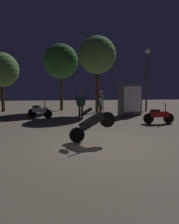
{
  "coord_description": "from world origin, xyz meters",
  "views": [
    {
      "loc": [
        -1.16,
        -7.71,
        2.18
      ],
      "look_at": [
        -0.32,
        1.25,
        1.0
      ],
      "focal_mm": 36.07,
      "sensor_mm": 36.0,
      "label": 1
    }
  ],
  "objects_px": {
    "person_rider_beside": "(81,103)",
    "person_bystander_far": "(101,103)",
    "motorcycle_red_parked_left": "(159,115)",
    "motorcycle_white_parked_right": "(40,111)",
    "streetlamp_near": "(147,72)",
    "motorcycle_black_foreground": "(92,123)",
    "kiosk_billboard": "(130,100)"
  },
  "relations": [
    {
      "from": "motorcycle_red_parked_left",
      "to": "streetlamp_near",
      "type": "distance_m",
      "value": 5.78
    },
    {
      "from": "motorcycle_red_parked_left",
      "to": "person_bystander_far",
      "type": "bearing_deg",
      "value": 158.48
    },
    {
      "from": "person_bystander_far",
      "to": "motorcycle_red_parked_left",
      "type": "bearing_deg",
      "value": 0.89
    },
    {
      "from": "person_rider_beside",
      "to": "person_bystander_far",
      "type": "relative_size",
      "value": 0.93
    },
    {
      "from": "motorcycle_white_parked_right",
      "to": "person_rider_beside",
      "type": "xyz_separation_m",
      "value": [
        2.5,
        -0.72,
        0.51
      ]
    },
    {
      "from": "person_rider_beside",
      "to": "motorcycle_black_foreground",
      "type": "bearing_deg",
      "value": -165.35
    },
    {
      "from": "motorcycle_white_parked_right",
      "to": "person_rider_beside",
      "type": "relative_size",
      "value": 0.98
    },
    {
      "from": "motorcycle_black_foreground",
      "to": "motorcycle_red_parked_left",
      "type": "height_order",
      "value": "motorcycle_black_foreground"
    },
    {
      "from": "person_bystander_far",
      "to": "kiosk_billboard",
      "type": "bearing_deg",
      "value": 64.01
    },
    {
      "from": "person_rider_beside",
      "to": "kiosk_billboard",
      "type": "bearing_deg",
      "value": -54.76
    },
    {
      "from": "motorcycle_white_parked_right",
      "to": "person_bystander_far",
      "type": "distance_m",
      "value": 3.88
    },
    {
      "from": "motorcycle_black_foreground",
      "to": "person_rider_beside",
      "type": "relative_size",
      "value": 1.04
    },
    {
      "from": "person_bystander_far",
      "to": "streetlamp_near",
      "type": "bearing_deg",
      "value": 67.24
    },
    {
      "from": "person_rider_beside",
      "to": "kiosk_billboard",
      "type": "relative_size",
      "value": 0.76
    },
    {
      "from": "streetlamp_near",
      "to": "kiosk_billboard",
      "type": "distance_m",
      "value": 3.25
    },
    {
      "from": "motorcycle_black_foreground",
      "to": "kiosk_billboard",
      "type": "height_order",
      "value": "kiosk_billboard"
    },
    {
      "from": "motorcycle_black_foreground",
      "to": "person_rider_beside",
      "type": "xyz_separation_m",
      "value": [
        -0.11,
        5.33,
        0.2
      ]
    },
    {
      "from": "motorcycle_red_parked_left",
      "to": "motorcycle_white_parked_right",
      "type": "relative_size",
      "value": 1.06
    },
    {
      "from": "motorcycle_white_parked_right",
      "to": "person_bystander_far",
      "type": "height_order",
      "value": "person_bystander_far"
    },
    {
      "from": "kiosk_billboard",
      "to": "motorcycle_red_parked_left",
      "type": "bearing_deg",
      "value": 82.69
    },
    {
      "from": "person_rider_beside",
      "to": "person_bystander_far",
      "type": "distance_m",
      "value": 1.25
    },
    {
      "from": "person_bystander_far",
      "to": "streetlamp_near",
      "type": "xyz_separation_m",
      "value": [
        4.04,
        3.83,
        1.96
      ]
    },
    {
      "from": "motorcycle_red_parked_left",
      "to": "motorcycle_white_parked_right",
      "type": "bearing_deg",
      "value": 160.28
    },
    {
      "from": "motorcycle_red_parked_left",
      "to": "person_bystander_far",
      "type": "xyz_separation_m",
      "value": [
        -2.95,
        1.25,
        0.59
      ]
    },
    {
      "from": "motorcycle_black_foreground",
      "to": "motorcycle_red_parked_left",
      "type": "distance_m",
      "value": 5.29
    },
    {
      "from": "motorcycle_red_parked_left",
      "to": "streetlamp_near",
      "type": "bearing_deg",
      "value": 79.26
    },
    {
      "from": "streetlamp_near",
      "to": "kiosk_billboard",
      "type": "bearing_deg",
      "value": -132.91
    },
    {
      "from": "motorcycle_red_parked_left",
      "to": "motorcycle_white_parked_right",
      "type": "height_order",
      "value": "same"
    },
    {
      "from": "streetlamp_near",
      "to": "motorcycle_black_foreground",
      "type": "bearing_deg",
      "value": -120.4
    },
    {
      "from": "motorcycle_white_parked_right",
      "to": "streetlamp_near",
      "type": "bearing_deg",
      "value": 41.74
    },
    {
      "from": "motorcycle_red_parked_left",
      "to": "kiosk_billboard",
      "type": "bearing_deg",
      "value": 103.68
    },
    {
      "from": "person_bystander_far",
      "to": "person_rider_beside",
      "type": "bearing_deg",
      "value": 176.89
    }
  ]
}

